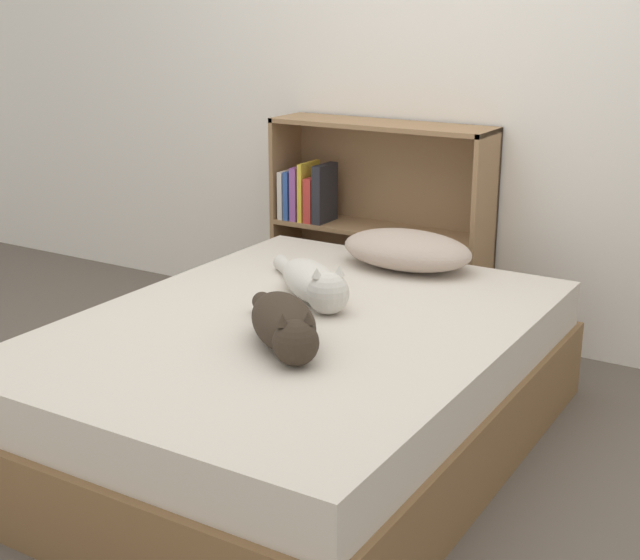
# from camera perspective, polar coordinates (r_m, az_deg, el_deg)

# --- Properties ---
(ground_plane) EXTENTS (8.00, 8.00, 0.00)m
(ground_plane) POSITION_cam_1_polar(r_m,az_deg,el_deg) (3.03, -1.36, -10.45)
(ground_plane) COLOR brown
(wall_back) EXTENTS (8.00, 0.06, 2.50)m
(wall_back) POSITION_cam_1_polar(r_m,az_deg,el_deg) (3.82, 9.28, 14.71)
(wall_back) COLOR white
(wall_back) RESTS_ON ground_plane
(bed) EXTENTS (1.36, 1.81, 0.44)m
(bed) POSITION_cam_1_polar(r_m,az_deg,el_deg) (2.93, -1.39, -6.71)
(bed) COLOR brown
(bed) RESTS_ON ground_plane
(pillow) EXTENTS (0.51, 0.32, 0.14)m
(pillow) POSITION_cam_1_polar(r_m,az_deg,el_deg) (3.41, 5.59, 1.94)
(pillow) COLOR #B29E8E
(pillow) RESTS_ON bed
(cat_light) EXTENTS (0.51, 0.45, 0.16)m
(cat_light) POSITION_cam_1_polar(r_m,az_deg,el_deg) (3.02, -0.40, -0.20)
(cat_light) COLOR beige
(cat_light) RESTS_ON bed
(cat_dark) EXTENTS (0.45, 0.44, 0.16)m
(cat_dark) POSITION_cam_1_polar(r_m,az_deg,el_deg) (2.61, -2.28, -2.87)
(cat_dark) COLOR #33281E
(cat_dark) RESTS_ON bed
(bookshelf) EXTENTS (0.98, 0.26, 0.93)m
(bookshelf) POSITION_cam_1_polar(r_m,az_deg,el_deg) (3.96, 3.49, 3.71)
(bookshelf) COLOR #8E6B47
(bookshelf) RESTS_ON ground_plane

